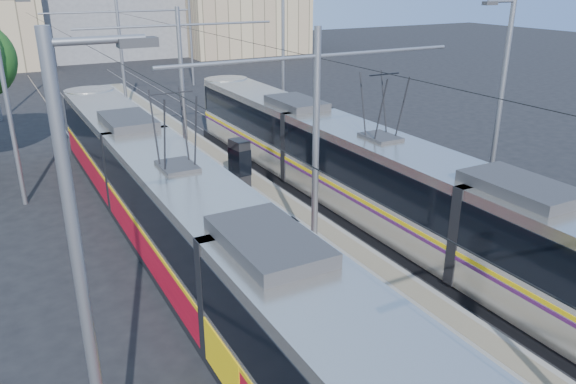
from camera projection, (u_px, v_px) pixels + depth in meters
platform at (210, 178)px, 25.04m from camera, size 4.00×50.00×0.30m
tactile_strip_left at (178, 180)px, 24.34m from camera, size 0.70×50.00×0.01m
tactile_strip_right at (239, 169)px, 25.64m from camera, size 0.70×50.00×0.01m
rails at (210, 181)px, 25.09m from camera, size 8.71×70.00×0.03m
tram_left at (181, 217)px, 17.04m from camera, size 2.43×29.55×5.50m
tram_right at (378, 177)px, 19.97m from camera, size 2.43×29.66×5.50m
catenary at (231, 91)px, 21.14m from camera, size 9.20×70.00×7.00m
street_lamps at (175, 74)px, 26.87m from camera, size 15.18×38.22×8.00m
shelter at (240, 163)px, 23.08m from camera, size 0.67×0.99×2.05m
building_right at (240, 5)px, 65.68m from camera, size 14.28×10.20×10.87m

